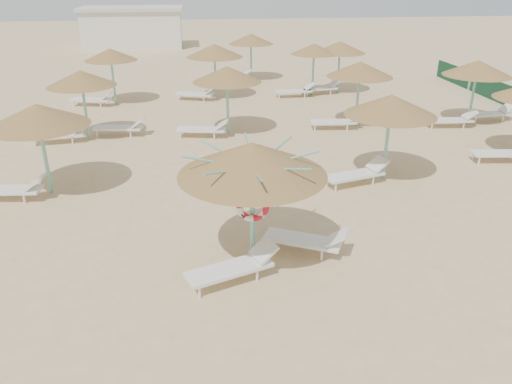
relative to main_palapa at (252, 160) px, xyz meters
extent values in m
plane|color=#D9B084|center=(-0.01, 0.14, -2.49)|extent=(120.00, 120.00, 0.00)
cylinder|color=#6BBBA8|center=(0.00, 0.00, -1.29)|extent=(0.11, 0.11, 2.40)
cone|color=olive|center=(0.00, 0.00, 0.02)|extent=(3.20, 3.20, 0.72)
cylinder|color=#6BBBA8|center=(0.00, 0.00, -0.24)|extent=(0.20, 0.20, 0.12)
cylinder|color=#6BBBA8|center=(0.74, 0.00, -0.03)|extent=(1.45, 0.04, 0.37)
cylinder|color=#6BBBA8|center=(0.52, 0.52, -0.03)|extent=(1.05, 1.05, 0.37)
cylinder|color=#6BBBA8|center=(0.00, 0.74, -0.03)|extent=(0.04, 1.45, 0.37)
cylinder|color=#6BBBA8|center=(-0.52, 0.52, -0.03)|extent=(1.05, 1.05, 0.37)
cylinder|color=#6BBBA8|center=(-0.74, 0.00, -0.03)|extent=(1.45, 0.04, 0.37)
cylinder|color=#6BBBA8|center=(-0.52, -0.52, -0.03)|extent=(1.05, 1.05, 0.37)
cylinder|color=#6BBBA8|center=(0.00, -0.74, -0.03)|extent=(0.04, 1.45, 0.37)
cylinder|color=#6BBBA8|center=(0.52, -0.52, -0.03)|extent=(1.05, 1.05, 0.37)
torus|color=red|center=(0.00, -0.10, -1.04)|extent=(0.73, 0.15, 0.73)
cylinder|color=white|center=(-1.24, -1.28, -2.35)|extent=(0.06, 0.06, 0.28)
cylinder|color=white|center=(-1.41, -0.82, -2.35)|extent=(0.06, 0.06, 0.28)
cylinder|color=white|center=(0.00, -0.80, -2.35)|extent=(0.06, 0.06, 0.28)
cylinder|color=white|center=(-0.17, -0.34, -2.35)|extent=(0.06, 0.06, 0.28)
cube|color=white|center=(-0.59, -0.76, -2.18)|extent=(1.96, 1.24, 0.08)
cube|color=white|center=(0.19, -0.47, -1.94)|extent=(0.66, 0.72, 0.36)
cylinder|color=white|center=(0.43, 0.43, -2.36)|extent=(0.06, 0.06, 0.27)
cylinder|color=white|center=(0.64, 0.86, -2.36)|extent=(0.06, 0.06, 0.27)
cylinder|color=white|center=(1.59, -0.15, -2.36)|extent=(0.06, 0.06, 0.27)
cylinder|color=white|center=(1.80, 0.28, -2.36)|extent=(0.06, 0.06, 0.27)
cube|color=white|center=(1.22, 0.30, -2.19)|extent=(1.90, 1.35, 0.08)
cube|color=white|center=(1.95, -0.07, -1.95)|extent=(0.67, 0.72, 0.35)
cylinder|color=#6BBBA8|center=(-5.55, 4.57, -1.34)|extent=(0.11, 0.11, 2.30)
cone|color=olive|center=(-5.55, 4.57, -0.10)|extent=(2.83, 2.83, 0.64)
cylinder|color=#6BBBA8|center=(-5.55, 4.57, -0.34)|extent=(0.20, 0.20, 0.12)
cylinder|color=white|center=(-6.13, 3.87, -2.35)|extent=(0.06, 0.06, 0.28)
cylinder|color=white|center=(-6.08, 4.37, -2.35)|extent=(0.06, 0.06, 0.28)
cube|color=white|center=(-6.65, 4.17, -2.17)|extent=(1.95, 0.79, 0.08)
cube|color=white|center=(-5.80, 4.09, -1.93)|extent=(0.54, 0.64, 0.36)
cylinder|color=#6BBBA8|center=(-5.36, 9.77, -1.34)|extent=(0.11, 0.11, 2.30)
cone|color=olive|center=(-5.36, 9.77, -0.10)|extent=(2.60, 2.60, 0.58)
cylinder|color=#6BBBA8|center=(-5.36, 9.77, -0.34)|extent=(0.20, 0.20, 0.12)
cylinder|color=white|center=(-7.21, 9.01, -2.35)|extent=(0.06, 0.06, 0.28)
cylinder|color=white|center=(-7.28, 9.50, -2.35)|extent=(0.06, 0.06, 0.28)
cylinder|color=white|center=(-5.88, 9.20, -2.35)|extent=(0.06, 0.06, 0.28)
cylinder|color=white|center=(-5.95, 9.70, -2.35)|extent=(0.06, 0.06, 0.28)
cube|color=white|center=(-6.46, 9.37, -2.17)|extent=(1.97, 0.89, 0.08)
cube|color=white|center=(-5.61, 9.49, -1.93)|extent=(0.57, 0.66, 0.36)
cylinder|color=white|center=(-5.08, 9.94, -2.35)|extent=(0.06, 0.06, 0.28)
cylinder|color=white|center=(-5.01, 10.43, -2.35)|extent=(0.06, 0.06, 0.28)
cylinder|color=white|center=(-3.75, 9.74, -2.35)|extent=(0.06, 0.06, 0.28)
cylinder|color=white|center=(-3.68, 10.24, -2.35)|extent=(0.06, 0.06, 0.28)
cube|color=white|center=(-4.26, 10.07, -2.17)|extent=(1.97, 0.89, 0.08)
cube|color=white|center=(-3.41, 9.95, -1.93)|extent=(0.57, 0.66, 0.36)
cylinder|color=#6BBBA8|center=(-5.06, 15.49, -1.34)|extent=(0.11, 0.11, 2.30)
cone|color=olive|center=(-5.06, 15.49, -0.11)|extent=(2.53, 2.53, 0.57)
cylinder|color=#6BBBA8|center=(-5.06, 15.49, -0.34)|extent=(0.20, 0.20, 0.12)
cylinder|color=white|center=(-7.00, 15.02, -2.35)|extent=(0.06, 0.06, 0.28)
cylinder|color=white|center=(-6.89, 15.51, -2.35)|extent=(0.06, 0.06, 0.28)
cylinder|color=white|center=(-5.69, 14.72, -2.35)|extent=(0.06, 0.06, 0.28)
cylinder|color=white|center=(-5.57, 15.21, -2.35)|extent=(0.06, 0.06, 0.28)
cube|color=white|center=(-6.16, 15.09, -2.17)|extent=(1.99, 1.03, 0.08)
cube|color=white|center=(-5.34, 14.90, -1.93)|extent=(0.61, 0.69, 0.36)
cylinder|color=#6BBBA8|center=(0.16, 9.85, -1.34)|extent=(0.11, 0.11, 2.30)
cone|color=olive|center=(0.16, 9.85, -0.10)|extent=(2.71, 2.71, 0.61)
cylinder|color=#6BBBA8|center=(0.16, 9.85, -0.34)|extent=(0.20, 0.20, 0.12)
cylinder|color=white|center=(-1.78, 9.36, -2.35)|extent=(0.06, 0.06, 0.28)
cylinder|color=white|center=(-1.69, 9.85, -2.35)|extent=(0.06, 0.06, 0.28)
cylinder|color=white|center=(-0.45, 9.11, -2.35)|extent=(0.06, 0.06, 0.28)
cylinder|color=white|center=(-0.36, 9.60, -2.35)|extent=(0.06, 0.06, 0.28)
cube|color=white|center=(-0.94, 9.45, -2.17)|extent=(1.98, 0.96, 0.08)
cube|color=white|center=(-0.11, 9.30, -1.93)|extent=(0.59, 0.68, 0.36)
cylinder|color=#6BBBA8|center=(-0.04, 16.05, -1.34)|extent=(0.11, 0.11, 2.30)
cone|color=olive|center=(-0.04, 16.05, -0.10)|extent=(2.85, 2.85, 0.64)
cylinder|color=#6BBBA8|center=(-0.04, 16.05, -0.34)|extent=(0.20, 0.20, 0.12)
cylinder|color=white|center=(-1.98, 15.67, -2.35)|extent=(0.06, 0.06, 0.28)
cylinder|color=white|center=(-1.82, 16.14, -2.35)|extent=(0.06, 0.06, 0.28)
cylinder|color=white|center=(-0.69, 15.24, -2.35)|extent=(0.06, 0.06, 0.28)
cylinder|color=white|center=(-0.54, 15.72, -2.35)|extent=(0.06, 0.06, 0.28)
cube|color=white|center=(-1.14, 15.65, -2.17)|extent=(2.00, 1.19, 0.08)
cube|color=white|center=(-0.33, 15.38, -1.93)|extent=(0.65, 0.72, 0.36)
cylinder|color=#6BBBA8|center=(4.74, 4.44, -1.34)|extent=(0.11, 0.11, 2.30)
cone|color=olive|center=(4.74, 4.44, -0.10)|extent=(2.79, 2.79, 0.63)
cylinder|color=#6BBBA8|center=(4.74, 4.44, -0.34)|extent=(0.20, 0.20, 0.12)
cylinder|color=white|center=(2.94, 3.57, -2.35)|extent=(0.06, 0.06, 0.28)
cylinder|color=white|center=(2.80, 4.05, -2.35)|extent=(0.06, 0.06, 0.28)
cylinder|color=white|center=(4.24, 3.95, -2.35)|extent=(0.06, 0.06, 0.28)
cylinder|color=white|center=(4.09, 4.43, -2.35)|extent=(0.06, 0.06, 0.28)
cube|color=white|center=(3.64, 4.04, -2.17)|extent=(2.00, 1.13, 0.08)
cube|color=white|center=(4.45, 4.27, -1.93)|extent=(0.63, 0.71, 0.36)
cylinder|color=#6BBBA8|center=(5.65, 10.25, -1.34)|extent=(0.11, 0.11, 2.30)
cone|color=olive|center=(5.65, 10.25, -0.10)|extent=(2.73, 2.73, 0.61)
cylinder|color=#6BBBA8|center=(5.65, 10.25, -0.34)|extent=(0.20, 0.20, 0.12)
cylinder|color=white|center=(3.73, 9.67, -2.35)|extent=(0.06, 0.06, 0.28)
cylinder|color=white|center=(3.77, 10.16, -2.35)|extent=(0.06, 0.06, 0.28)
cylinder|color=white|center=(5.07, 9.56, -2.35)|extent=(0.06, 0.06, 0.28)
cylinder|color=white|center=(5.11, 10.06, -2.35)|extent=(0.06, 0.06, 0.28)
cube|color=white|center=(4.55, 9.85, -2.17)|extent=(1.94, 0.77, 0.08)
cube|color=white|center=(5.39, 9.78, -1.93)|extent=(0.53, 0.64, 0.36)
cylinder|color=#6BBBA8|center=(5.08, 16.07, -1.34)|extent=(0.11, 0.11, 2.30)
cone|color=olive|center=(5.08, 16.07, -0.11)|extent=(2.39, 2.39, 0.54)
cylinder|color=#6BBBA8|center=(5.08, 16.07, -0.34)|extent=(0.20, 0.20, 0.12)
cylinder|color=white|center=(3.19, 15.39, -2.35)|extent=(0.06, 0.06, 0.28)
cylinder|color=white|center=(3.17, 15.89, -2.35)|extent=(0.06, 0.06, 0.28)
cylinder|color=white|center=(4.54, 15.44, -2.35)|extent=(0.06, 0.06, 0.28)
cylinder|color=white|center=(4.52, 15.94, -2.35)|extent=(0.06, 0.06, 0.28)
cube|color=white|center=(3.98, 15.67, -2.17)|extent=(1.92, 0.69, 0.08)
cube|color=white|center=(4.83, 15.70, -1.93)|extent=(0.51, 0.62, 0.36)
cylinder|color=white|center=(8.43, 5.19, -2.35)|extent=(0.06, 0.06, 0.28)
cylinder|color=white|center=(8.49, 5.69, -2.35)|extent=(0.06, 0.06, 0.28)
cylinder|color=white|center=(9.83, 5.53, -2.35)|extent=(0.06, 0.06, 0.28)
cube|color=white|center=(9.25, 5.35, -2.17)|extent=(1.96, 0.84, 0.08)
cylinder|color=#6BBBA8|center=(10.57, 9.90, -1.34)|extent=(0.11, 0.11, 2.30)
cone|color=olive|center=(10.57, 9.90, -0.10)|extent=(2.78, 2.78, 0.63)
cylinder|color=#6BBBA8|center=(10.57, 9.90, -0.34)|extent=(0.20, 0.20, 0.12)
cylinder|color=white|center=(8.65, 9.32, -2.35)|extent=(0.06, 0.06, 0.28)
cylinder|color=white|center=(8.69, 9.82, -2.35)|extent=(0.06, 0.06, 0.28)
cylinder|color=white|center=(10.00, 9.21, -2.35)|extent=(0.06, 0.06, 0.28)
cylinder|color=white|center=(10.04, 9.70, -2.35)|extent=(0.06, 0.06, 0.28)
cube|color=white|center=(9.47, 9.50, -2.17)|extent=(1.95, 0.78, 0.08)
cube|color=white|center=(10.32, 9.43, -1.93)|extent=(0.53, 0.64, 0.36)
cylinder|color=white|center=(10.89, 9.89, -2.35)|extent=(0.06, 0.06, 0.28)
cylinder|color=white|center=(10.85, 10.38, -2.35)|extent=(0.06, 0.06, 0.28)
cylinder|color=white|center=(12.24, 10.00, -2.35)|extent=(0.06, 0.06, 0.28)
cylinder|color=white|center=(12.20, 10.50, -2.35)|extent=(0.06, 0.06, 0.28)
cube|color=white|center=(11.67, 10.20, -2.17)|extent=(1.95, 0.78, 0.08)
cube|color=white|center=(12.52, 10.27, -1.93)|extent=(0.53, 0.64, 0.36)
cylinder|color=#6BBBA8|center=(6.56, 16.46, -1.34)|extent=(0.11, 0.11, 2.30)
cone|color=olive|center=(6.56, 16.46, -0.10)|extent=(2.67, 2.67, 0.60)
cylinder|color=#6BBBA8|center=(6.56, 16.46, -0.34)|extent=(0.20, 0.20, 0.12)
cylinder|color=white|center=(4.73, 15.67, -2.35)|extent=(0.06, 0.06, 0.28)
cylinder|color=white|center=(4.63, 16.16, -2.35)|extent=(0.06, 0.06, 0.28)
cylinder|color=white|center=(6.05, 15.93, -2.35)|extent=(0.06, 0.06, 0.28)
cylinder|color=white|center=(5.96, 16.42, -2.35)|extent=(0.06, 0.06, 0.28)
cube|color=white|center=(5.46, 16.06, -2.17)|extent=(1.98, 0.97, 0.08)
cube|color=white|center=(6.30, 16.23, -1.93)|extent=(0.59, 0.68, 0.36)
cylinder|color=#6BBBA8|center=(2.31, 20.41, -1.34)|extent=(0.11, 0.11, 2.30)
cone|color=olive|center=(2.31, 20.41, -0.10)|extent=(2.63, 2.63, 0.59)
cylinder|color=#6BBBA8|center=(2.31, 20.41, -0.34)|extent=(0.20, 0.20, 0.12)
cylinder|color=white|center=(0.40, 19.79, -2.35)|extent=(0.06, 0.06, 0.28)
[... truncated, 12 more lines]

